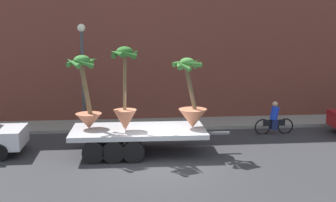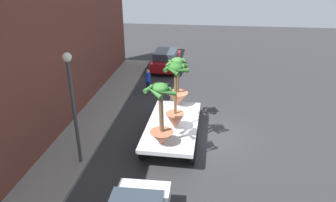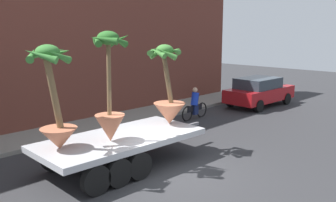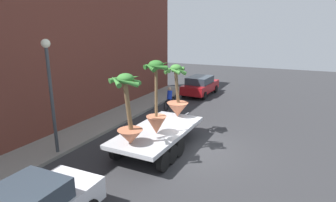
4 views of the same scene
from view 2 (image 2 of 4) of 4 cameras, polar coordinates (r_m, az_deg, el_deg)
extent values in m
plane|color=#2D2D30|center=(16.13, 6.73, -6.21)|extent=(60.00, 60.00, 0.00)
cube|color=gray|center=(17.18, -14.10, -4.54)|extent=(24.00, 2.20, 0.15)
cube|color=brown|center=(16.31, -21.41, 10.25)|extent=(24.00, 1.20, 9.29)
cube|color=#B7BABF|center=(15.12, 0.84, -4.36)|extent=(5.17, 2.50, 0.18)
cylinder|color=black|center=(14.17, -4.60, -8.90)|extent=(0.80, 0.24, 0.80)
cylinder|color=black|center=(13.89, 4.50, -9.64)|extent=(0.80, 0.24, 0.80)
cylinder|color=black|center=(14.75, -3.98, -7.41)|extent=(0.80, 0.24, 0.80)
cylinder|color=black|center=(14.49, 4.73, -8.08)|extent=(0.80, 0.24, 0.80)
cylinder|color=black|center=(15.35, -3.42, -6.03)|extent=(0.80, 0.24, 0.80)
cylinder|color=black|center=(15.10, 4.93, -6.65)|extent=(0.80, 0.24, 0.80)
cube|color=slate|center=(17.91, 2.16, -0.17)|extent=(1.00, 0.12, 0.10)
cone|color=#B26647|center=(14.44, 1.30, -3.67)|extent=(0.87, 0.87, 0.78)
cylinder|color=brown|center=(13.82, 1.36, 1.80)|extent=(0.16, 0.12, 2.18)
ellipsoid|color=#2D6B28|center=(13.46, 1.41, 6.12)|extent=(0.62, 0.62, 0.39)
cone|color=#2D6B28|center=(13.88, 1.26, 6.36)|extent=(0.36, 0.87, 0.48)
cone|color=#2D6B28|center=(13.63, 0.17, 6.19)|extent=(0.72, 0.46, 0.32)
cone|color=#2D6B28|center=(13.23, 0.70, 5.52)|extent=(0.46, 0.68, 0.38)
cone|color=#2D6B28|center=(13.16, 2.26, 5.55)|extent=(0.63, 0.74, 0.31)
cone|color=#2D6B28|center=(13.53, 2.86, 5.90)|extent=(0.74, 0.37, 0.41)
cone|color=#B26647|center=(16.80, 1.76, 0.39)|extent=(1.10, 1.10, 0.73)
cylinder|color=brown|center=(16.22, 1.77, 4.33)|extent=(0.54, 0.16, 1.80)
ellipsoid|color=#428438|center=(15.83, 1.77, 7.27)|extent=(0.57, 0.57, 0.36)
cone|color=#428438|center=(16.22, 1.86, 7.44)|extent=(0.23, 0.79, 0.44)
cone|color=#428438|center=(16.05, 0.53, 7.22)|extent=(0.82, 0.53, 0.50)
cone|color=#428438|center=(15.70, 0.47, 7.01)|extent=(0.79, 0.56, 0.33)
cone|color=#428438|center=(15.53, 1.69, 6.68)|extent=(0.22, 0.71, 0.41)
cone|color=#428438|center=(15.64, 2.73, 6.70)|extent=(0.70, 0.59, 0.48)
cone|color=#428438|center=(15.97, 2.99, 7.28)|extent=(0.76, 0.52, 0.32)
cone|color=#B26647|center=(13.33, -1.14, -6.70)|extent=(1.00, 1.00, 0.59)
cylinder|color=brown|center=(12.63, -1.25, -1.78)|extent=(0.47, 0.18, 2.05)
ellipsoid|color=#387A33|center=(12.13, -1.35, 2.38)|extent=(0.62, 0.62, 0.39)
cone|color=#387A33|center=(12.51, -1.44, 2.88)|extent=(0.36, 0.83, 0.34)
cone|color=#387A33|center=(12.40, -2.97, 2.66)|extent=(0.88, 0.60, 0.36)
cone|color=#387A33|center=(11.90, -2.60, 1.62)|extent=(0.61, 0.76, 0.41)
cone|color=#387A33|center=(11.83, -0.30, 1.49)|extent=(0.70, 0.78, 0.44)
cone|color=#387A33|center=(12.18, 0.44, 2.10)|extent=(0.81, 0.35, 0.47)
torus|color=black|center=(21.83, -3.40, 3.24)|extent=(0.74, 0.09, 0.74)
torus|color=black|center=(20.82, -3.84, 2.16)|extent=(0.74, 0.09, 0.74)
cube|color=black|center=(21.26, -3.63, 3.16)|extent=(1.04, 0.10, 0.28)
cylinder|color=#1938C6|center=(21.10, -3.66, 4.30)|extent=(0.45, 0.35, 0.65)
sphere|color=tan|center=(20.97, -3.69, 5.38)|extent=(0.24, 0.24, 0.24)
cube|color=navy|center=(21.29, -3.62, 2.96)|extent=(0.29, 0.25, 0.44)
cube|color=maroon|center=(25.65, -0.33, 7.25)|extent=(4.42, 2.00, 0.70)
cube|color=#2D3842|center=(25.26, -0.42, 8.48)|extent=(2.45, 1.75, 0.56)
cylinder|color=black|center=(27.24, -1.68, 7.48)|extent=(0.65, 0.22, 0.64)
cylinder|color=black|center=(26.97, 2.03, 7.32)|extent=(0.65, 0.22, 0.64)
cylinder|color=black|center=(24.58, -2.91, 5.61)|extent=(0.65, 0.22, 0.64)
cylinder|color=black|center=(24.29, 1.18, 5.41)|extent=(0.65, 0.22, 0.64)
cylinder|color=#383D42|center=(13.28, -16.55, -2.38)|extent=(0.14, 0.14, 4.50)
sphere|color=#EAEACC|center=(12.44, -17.85, 7.57)|extent=(0.36, 0.36, 0.36)
camera|label=1|loc=(19.32, 54.32, 4.26)|focal=44.58mm
camera|label=3|loc=(10.43, 48.68, -6.83)|focal=38.77mm
camera|label=4|loc=(5.61, 51.48, -15.64)|focal=29.17mm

